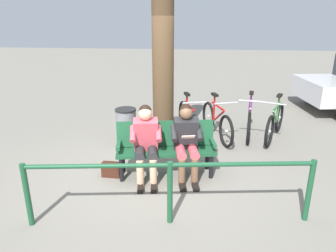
{
  "coord_description": "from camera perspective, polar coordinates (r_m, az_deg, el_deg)",
  "views": [
    {
      "loc": [
        -0.74,
        4.59,
        2.53
      ],
      "look_at": [
        -0.22,
        -0.39,
        0.75
      ],
      "focal_mm": 33.81,
      "sensor_mm": 36.0,
      "label": 1
    }
  ],
  "objects": [
    {
      "name": "bicycle_blue",
      "position": [
        6.81,
        8.76,
        0.74
      ],
      "size": [
        0.67,
        1.6,
        0.94
      ],
      "rotation": [
        0.0,
        0.0,
        1.91
      ],
      "color": "black",
      "rests_on": "ground"
    },
    {
      "name": "ground_plane",
      "position": [
        5.29,
        -2.84,
        -9.03
      ],
      "size": [
        40.0,
        40.0,
        0.0
      ],
      "primitive_type": "plane",
      "color": "slate"
    },
    {
      "name": "bicycle_green",
      "position": [
        7.11,
        14.43,
        1.14
      ],
      "size": [
        0.48,
        1.67,
        0.94
      ],
      "rotation": [
        0.0,
        0.0,
        1.42
      ],
      "color": "black",
      "rests_on": "ground"
    },
    {
      "name": "bicycle_red",
      "position": [
        6.79,
        3.74,
        0.88
      ],
      "size": [
        0.63,
        1.62,
        0.94
      ],
      "rotation": [
        0.0,
        0.0,
        1.87
      ],
      "color": "black",
      "rests_on": "ground"
    },
    {
      "name": "bench",
      "position": [
        5.2,
        -0.41,
        -3.33
      ],
      "size": [
        1.66,
        0.75,
        0.87
      ],
      "rotation": [
        0.0,
        0.0,
        0.18
      ],
      "color": "#194C2D",
      "rests_on": "ground"
    },
    {
      "name": "tree_trunk",
      "position": [
        5.87,
        -0.9,
        11.72
      ],
      "size": [
        0.4,
        0.4,
        3.46
      ],
      "primitive_type": "cylinder",
      "color": "#4C3823",
      "rests_on": "ground"
    },
    {
      "name": "handbag",
      "position": [
        5.31,
        -10.2,
        -7.74
      ],
      "size": [
        0.31,
        0.16,
        0.24
      ],
      "primitive_type": "cube",
      "rotation": [
        0.0,
        0.0,
        -0.05
      ],
      "color": "#3F1E14",
      "rests_on": "ground"
    },
    {
      "name": "person_reading",
      "position": [
        5.01,
        3.32,
        -2.29
      ],
      "size": [
        0.54,
        0.81,
        1.2
      ],
      "rotation": [
        0.0,
        0.0,
        0.18
      ],
      "color": "#262628",
      "rests_on": "ground"
    },
    {
      "name": "railing_fence",
      "position": [
        3.93,
        0.35,
        -9.73
      ],
      "size": [
        3.55,
        0.53,
        0.85
      ],
      "rotation": [
        0.0,
        0.0,
        0.13
      ],
      "color": "#194C2D",
      "rests_on": "ground"
    },
    {
      "name": "bicycle_orange",
      "position": [
        7.05,
        18.71,
        0.57
      ],
      "size": [
        0.74,
        1.57,
        0.94
      ],
      "rotation": [
        0.0,
        0.0,
        1.17
      ],
      "color": "black",
      "rests_on": "ground"
    },
    {
      "name": "person_companion",
      "position": [
        4.98,
        -4.01,
        -2.49
      ],
      "size": [
        0.54,
        0.81,
        1.2
      ],
      "rotation": [
        0.0,
        0.0,
        0.18
      ],
      "color": "#D84C59",
      "rests_on": "ground"
    },
    {
      "name": "litter_bin",
      "position": [
        6.23,
        -7.51,
        -0.5
      ],
      "size": [
        0.41,
        0.41,
        0.81
      ],
      "color": "slate",
      "rests_on": "ground"
    }
  ]
}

